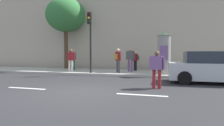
{
  "coord_description": "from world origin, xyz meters",
  "views": [
    {
      "loc": [
        3.18,
        -6.67,
        1.46
      ],
      "look_at": [
        0.76,
        2.0,
        1.01
      ],
      "focal_mm": 30.55,
      "sensor_mm": 36.0,
      "label": 1
    }
  ],
  "objects_px": {
    "poster_column": "(164,53)",
    "pedestrian_in_dark_shirt": "(73,58)",
    "street_tree": "(66,15)",
    "pedestrian_tallest": "(130,57)",
    "pedestrian_in_light_jacket": "(136,59)",
    "pedestrian_near_pole": "(118,58)",
    "parked_car_silver": "(216,68)",
    "pedestrian_in_red_top": "(71,58)",
    "traffic_light": "(90,32)",
    "pedestrian_with_bag": "(157,66)"
  },
  "relations": [
    {
      "from": "street_tree",
      "to": "pedestrian_with_bag",
      "type": "height_order",
      "value": "street_tree"
    },
    {
      "from": "pedestrian_tallest",
      "to": "pedestrian_in_dark_shirt",
      "type": "bearing_deg",
      "value": 177.19
    },
    {
      "from": "poster_column",
      "to": "pedestrian_in_dark_shirt",
      "type": "xyz_separation_m",
      "value": [
        -7.07,
        1.3,
        -0.37
      ]
    },
    {
      "from": "parked_car_silver",
      "to": "pedestrian_in_dark_shirt",
      "type": "bearing_deg",
      "value": 159.01
    },
    {
      "from": "traffic_light",
      "to": "poster_column",
      "type": "xyz_separation_m",
      "value": [
        4.78,
        0.76,
        -1.38
      ]
    },
    {
      "from": "street_tree",
      "to": "pedestrian_in_dark_shirt",
      "type": "relative_size",
      "value": 3.74
    },
    {
      "from": "street_tree",
      "to": "traffic_light",
      "type": "bearing_deg",
      "value": -41.85
    },
    {
      "from": "street_tree",
      "to": "pedestrian_with_bag",
      "type": "relative_size",
      "value": 3.9
    },
    {
      "from": "street_tree",
      "to": "poster_column",
      "type": "bearing_deg",
      "value": -16.28
    },
    {
      "from": "pedestrian_in_red_top",
      "to": "pedestrian_with_bag",
      "type": "bearing_deg",
      "value": -34.72
    },
    {
      "from": "pedestrian_in_dark_shirt",
      "to": "street_tree",
      "type": "bearing_deg",
      "value": 138.28
    },
    {
      "from": "parked_car_silver",
      "to": "pedestrian_tallest",
      "type": "bearing_deg",
      "value": 144.73
    },
    {
      "from": "street_tree",
      "to": "pedestrian_in_red_top",
      "type": "distance_m",
      "value": 4.87
    },
    {
      "from": "pedestrian_in_red_top",
      "to": "poster_column",
      "type": "bearing_deg",
      "value": 1.6
    },
    {
      "from": "pedestrian_with_bag",
      "to": "parked_car_silver",
      "type": "relative_size",
      "value": 0.34
    },
    {
      "from": "pedestrian_in_dark_shirt",
      "to": "parked_car_silver",
      "type": "bearing_deg",
      "value": -20.99
    },
    {
      "from": "pedestrian_with_bag",
      "to": "pedestrian_tallest",
      "type": "xyz_separation_m",
      "value": [
        -2.13,
        5.6,
        0.24
      ]
    },
    {
      "from": "poster_column",
      "to": "pedestrian_in_red_top",
      "type": "xyz_separation_m",
      "value": [
        -6.52,
        -0.18,
        -0.38
      ]
    },
    {
      "from": "pedestrian_in_dark_shirt",
      "to": "parked_car_silver",
      "type": "height_order",
      "value": "pedestrian_in_dark_shirt"
    },
    {
      "from": "pedestrian_in_dark_shirt",
      "to": "parked_car_silver",
      "type": "distance_m",
      "value": 10.23
    },
    {
      "from": "pedestrian_in_dark_shirt",
      "to": "pedestrian_tallest",
      "type": "xyz_separation_m",
      "value": [
        4.69,
        -0.23,
        0.05
      ]
    },
    {
      "from": "pedestrian_with_bag",
      "to": "pedestrian_near_pole",
      "type": "relative_size",
      "value": 0.95
    },
    {
      "from": "pedestrian_near_pole",
      "to": "pedestrian_in_dark_shirt",
      "type": "bearing_deg",
      "value": 163.49
    },
    {
      "from": "street_tree",
      "to": "pedestrian_with_bag",
      "type": "xyz_separation_m",
      "value": [
        8.11,
        -6.97,
        -3.85
      ]
    },
    {
      "from": "pedestrian_near_pole",
      "to": "pedestrian_tallest",
      "type": "bearing_deg",
      "value": 53.39
    },
    {
      "from": "pedestrian_in_light_jacket",
      "to": "poster_column",
      "type": "bearing_deg",
      "value": -42.54
    },
    {
      "from": "traffic_light",
      "to": "pedestrian_tallest",
      "type": "height_order",
      "value": "traffic_light"
    },
    {
      "from": "pedestrian_in_red_top",
      "to": "pedestrian_in_light_jacket",
      "type": "height_order",
      "value": "pedestrian_in_red_top"
    },
    {
      "from": "pedestrian_in_light_jacket",
      "to": "pedestrian_tallest",
      "type": "bearing_deg",
      "value": -106.82
    },
    {
      "from": "pedestrian_near_pole",
      "to": "parked_car_silver",
      "type": "distance_m",
      "value": 6.1
    },
    {
      "from": "poster_column",
      "to": "pedestrian_in_dark_shirt",
      "type": "height_order",
      "value": "poster_column"
    },
    {
      "from": "pedestrian_in_red_top",
      "to": "pedestrian_in_light_jacket",
      "type": "xyz_separation_m",
      "value": [
        4.41,
        2.12,
        -0.09
      ]
    },
    {
      "from": "pedestrian_in_light_jacket",
      "to": "pedestrian_in_red_top",
      "type": "bearing_deg",
      "value": -154.3
    },
    {
      "from": "street_tree",
      "to": "pedestrian_tallest",
      "type": "xyz_separation_m",
      "value": [
        5.98,
        -1.37,
        -3.62
      ]
    },
    {
      "from": "poster_column",
      "to": "pedestrian_in_light_jacket",
      "type": "bearing_deg",
      "value": 137.46
    },
    {
      "from": "traffic_light",
      "to": "pedestrian_tallest",
      "type": "bearing_deg",
      "value": 37.22
    },
    {
      "from": "poster_column",
      "to": "pedestrian_in_red_top",
      "type": "height_order",
      "value": "poster_column"
    },
    {
      "from": "street_tree",
      "to": "parked_car_silver",
      "type": "bearing_deg",
      "value": -23.93
    },
    {
      "from": "pedestrian_in_dark_shirt",
      "to": "pedestrian_in_light_jacket",
      "type": "relative_size",
      "value": 1.1
    },
    {
      "from": "pedestrian_near_pole",
      "to": "parked_car_silver",
      "type": "bearing_deg",
      "value": -24.05
    },
    {
      "from": "street_tree",
      "to": "parked_car_silver",
      "type": "height_order",
      "value": "street_tree"
    },
    {
      "from": "pedestrian_in_dark_shirt",
      "to": "poster_column",
      "type": "bearing_deg",
      "value": -10.39
    },
    {
      "from": "poster_column",
      "to": "pedestrian_in_dark_shirt",
      "type": "bearing_deg",
      "value": 169.61
    },
    {
      "from": "pedestrian_in_red_top",
      "to": "pedestrian_near_pole",
      "type": "bearing_deg",
      "value": 4.95
    },
    {
      "from": "poster_column",
      "to": "pedestrian_tallest",
      "type": "distance_m",
      "value": 2.63
    },
    {
      "from": "street_tree",
      "to": "pedestrian_in_dark_shirt",
      "type": "bearing_deg",
      "value": -41.72
    },
    {
      "from": "traffic_light",
      "to": "pedestrian_near_pole",
      "type": "bearing_deg",
      "value": 27.27
    },
    {
      "from": "street_tree",
      "to": "pedestrian_tallest",
      "type": "bearing_deg",
      "value": -12.95
    },
    {
      "from": "traffic_light",
      "to": "parked_car_silver",
      "type": "distance_m",
      "value": 7.73
    },
    {
      "from": "pedestrian_in_red_top",
      "to": "pedestrian_in_dark_shirt",
      "type": "xyz_separation_m",
      "value": [
        -0.55,
        1.48,
        0.01
      ]
    }
  ]
}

